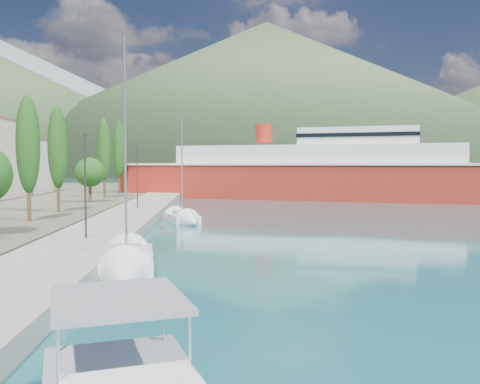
{
  "coord_description": "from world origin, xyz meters",
  "views": [
    {
      "loc": [
        -1.54,
        -16.68,
        5.11
      ],
      "look_at": [
        0.0,
        14.0,
        3.5
      ],
      "focal_mm": 40.0,
      "sensor_mm": 36.0,
      "label": 1
    }
  ],
  "objects": [
    {
      "name": "hills_far",
      "position": [
        138.59,
        618.73,
        77.39
      ],
      "size": [
        1480.0,
        900.0,
        180.0
      ],
      "color": "slate",
      "rests_on": "ground"
    },
    {
      "name": "hills_near",
      "position": [
        98.04,
        372.5,
        49.18
      ],
      "size": [
        1010.0,
        520.0,
        115.0
      ],
      "color": "#3A502F",
      "rests_on": "ground"
    },
    {
      "name": "sailboat_near",
      "position": [
        -5.51,
        7.37,
        0.33
      ],
      "size": [
        3.58,
        8.74,
        12.2
      ],
      "color": "silver",
      "rests_on": "ground"
    },
    {
      "name": "sailboat_mid",
      "position": [
        -3.86,
        29.34,
        0.29
      ],
      "size": [
        4.26,
        7.22,
        10.11
      ],
      "color": "silver",
      "rests_on": "ground"
    },
    {
      "name": "lamp_posts",
      "position": [
        -9.0,
        14.22,
        4.08
      ],
      "size": [
        0.15,
        45.07,
        6.06
      ],
      "color": "#2D2D33",
      "rests_on": "quay"
    },
    {
      "name": "ferry",
      "position": [
        13.97,
        61.48,
        3.59
      ],
      "size": [
        59.95,
        33.15,
        11.8
      ],
      "color": "#A12318",
      "rests_on": "ground"
    },
    {
      "name": "quay",
      "position": [
        -9.0,
        26.0,
        0.4
      ],
      "size": [
        5.0,
        88.0,
        0.8
      ],
      "primitive_type": "cube",
      "color": "gray",
      "rests_on": "ground"
    },
    {
      "name": "ground",
      "position": [
        0.0,
        120.0,
        0.0
      ],
      "size": [
        1400.0,
        1400.0,
        0.0
      ],
      "primitive_type": "plane",
      "color": "#18565D"
    },
    {
      "name": "tree_row",
      "position": [
        -15.7,
        31.13,
        5.85
      ],
      "size": [
        3.68,
        64.93,
        10.96
      ],
      "color": "#47301E",
      "rests_on": "land_strip"
    }
  ]
}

